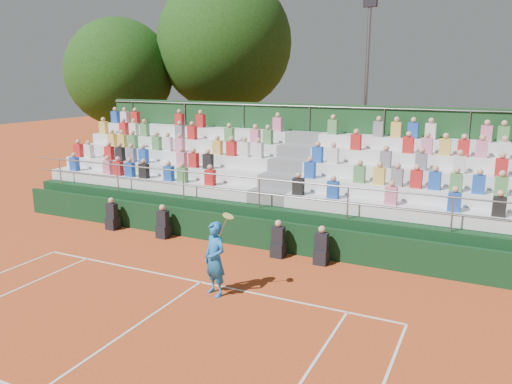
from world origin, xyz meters
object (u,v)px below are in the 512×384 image
at_px(tree_east, 225,44).
at_px(floodlight_mast, 366,85).
at_px(tennis_player, 215,259).
at_px(tree_west, 120,73).

xyz_separation_m(tree_east, floodlight_mast, (8.76, -2.43, -2.17)).
distance_m(tennis_player, floodlight_mast, 13.55).
bearing_deg(floodlight_mast, tree_east, 164.49).
xyz_separation_m(tennis_player, tree_west, (-13.34, 12.33, 4.69)).
bearing_deg(tennis_player, floodlight_mast, 87.65).
bearing_deg(tree_west, floodlight_mast, 2.35).
height_order(tree_west, tree_east, tree_east).
bearing_deg(tree_west, tree_east, 30.42).
relative_size(tennis_player, tree_east, 0.20).
xyz_separation_m(tennis_player, tree_east, (-8.23, 15.33, 6.29)).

